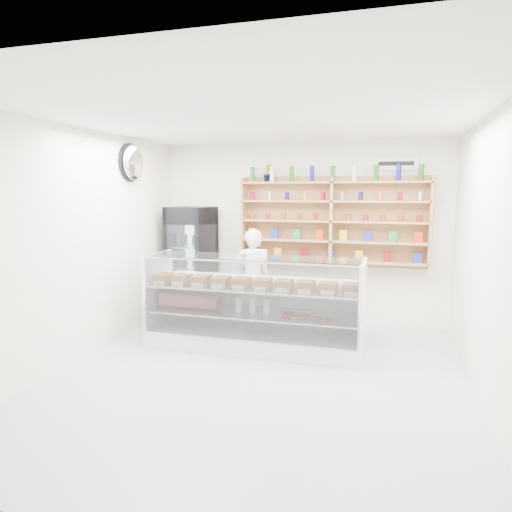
% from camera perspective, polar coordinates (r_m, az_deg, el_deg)
% --- Properties ---
extents(room, '(5.00, 5.00, 5.00)m').
position_cam_1_polar(room, '(4.84, 0.23, 0.46)').
color(room, '#9E9DA2').
rests_on(room, ground).
extents(display_counter, '(2.80, 0.83, 1.22)m').
position_cam_1_polar(display_counter, '(6.03, -0.24, -8.32)').
color(display_counter, white).
rests_on(display_counter, floor).
extents(shop_worker, '(0.64, 0.52, 1.50)m').
position_cam_1_polar(shop_worker, '(6.82, -0.46, -2.87)').
color(shop_worker, silver).
rests_on(shop_worker, floor).
extents(drinks_cooler, '(0.73, 0.71, 1.80)m').
position_cam_1_polar(drinks_cooler, '(7.46, -8.04, -0.80)').
color(drinks_cooler, black).
rests_on(drinks_cooler, floor).
extents(wall_shelving, '(2.84, 0.28, 1.33)m').
position_cam_1_polar(wall_shelving, '(7.01, 9.46, 4.27)').
color(wall_shelving, '#A5834E').
rests_on(wall_shelving, back_wall).
extents(potted_plant, '(0.17, 0.14, 0.27)m').
position_cam_1_polar(potted_plant, '(7.19, 1.51, 10.33)').
color(potted_plant, '#1E6626').
rests_on(potted_plant, wall_shelving).
extents(security_mirror, '(0.15, 0.50, 0.50)m').
position_cam_1_polar(security_mirror, '(6.79, -15.08, 11.22)').
color(security_mirror, silver).
rests_on(security_mirror, left_wall).
extents(wall_sign, '(0.62, 0.03, 0.20)m').
position_cam_1_polar(wall_sign, '(7.09, 17.11, 10.99)').
color(wall_sign, white).
rests_on(wall_sign, back_wall).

